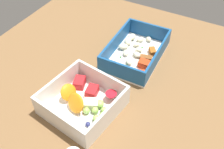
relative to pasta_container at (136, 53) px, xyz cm
name	(u,v)px	position (x,y,z in cm)	size (l,w,h in cm)	color
table_surface	(110,86)	(12.27, -1.44, -2.65)	(80.00, 80.00, 2.00)	brown
pasta_container	(136,53)	(0.00, 0.00, 0.00)	(20.62, 13.83, 5.29)	white
fruit_bowl	(84,102)	(21.83, -3.08, 0.30)	(17.57, 17.55, 5.73)	white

